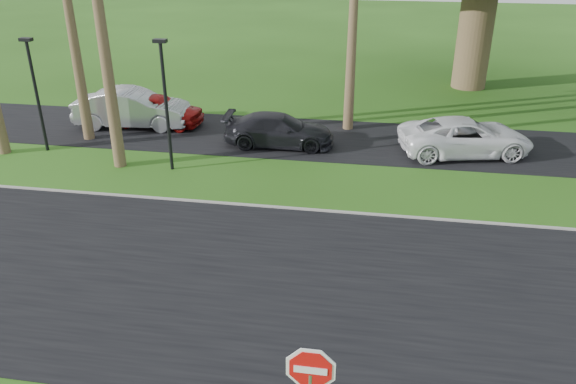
# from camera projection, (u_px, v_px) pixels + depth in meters

# --- Properties ---
(ground) EXTENTS (120.00, 120.00, 0.00)m
(ground) POSITION_uv_depth(u_px,v_px,m) (303.00, 342.00, 11.95)
(ground) COLOR #244D13
(ground) RESTS_ON ground
(road) EXTENTS (120.00, 8.00, 0.02)m
(road) POSITION_uv_depth(u_px,v_px,m) (315.00, 288.00, 13.73)
(road) COLOR black
(road) RESTS_ON ground
(parking_strip) EXTENTS (120.00, 5.00, 0.02)m
(parking_strip) POSITION_uv_depth(u_px,v_px,m) (345.00, 140.00, 23.07)
(parking_strip) COLOR black
(parking_strip) RESTS_ON ground
(curb) EXTENTS (120.00, 0.12, 0.06)m
(curb) POSITION_uv_depth(u_px,v_px,m) (330.00, 211.00, 17.32)
(curb) COLOR gray
(curb) RESTS_ON ground
(streetlight_left) EXTENTS (0.45, 0.25, 4.34)m
(streetlight_left) POSITION_uv_depth(u_px,v_px,m) (35.00, 88.00, 21.01)
(streetlight_left) COLOR black
(streetlight_left) RESTS_ON ground
(streetlight_right) EXTENTS (0.45, 0.25, 4.64)m
(streetlight_right) POSITION_uv_depth(u_px,v_px,m) (166.00, 98.00, 19.25)
(streetlight_right) COLOR black
(streetlight_right) RESTS_ON ground
(car_silver) EXTENTS (5.08, 2.15, 1.63)m
(car_silver) POSITION_uv_depth(u_px,v_px,m) (133.00, 109.00, 24.30)
(car_silver) COLOR #A4A6AB
(car_silver) RESTS_ON ground
(car_red) EXTENTS (4.24, 1.87, 1.42)m
(car_red) POSITION_uv_depth(u_px,v_px,m) (156.00, 110.00, 24.49)
(car_red) COLOR maroon
(car_red) RESTS_ON ground
(car_dark) EXTENTS (4.42, 1.92, 1.26)m
(car_dark) POSITION_uv_depth(u_px,v_px,m) (279.00, 131.00, 22.28)
(car_dark) COLOR black
(car_dark) RESTS_ON ground
(car_minivan) EXTENTS (5.38, 3.35, 1.39)m
(car_minivan) POSITION_uv_depth(u_px,v_px,m) (465.00, 137.00, 21.41)
(car_minivan) COLOR white
(car_minivan) RESTS_ON ground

